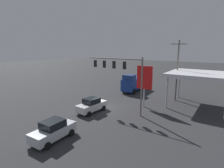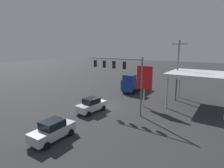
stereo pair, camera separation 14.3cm
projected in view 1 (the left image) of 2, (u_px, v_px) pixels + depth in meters
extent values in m
plane|color=#2D2D30|center=(104.00, 108.00, 25.40)|extent=(200.00, 200.00, 0.00)
cylinder|color=slate|center=(141.00, 88.00, 21.73)|extent=(0.20, 0.20, 7.49)
cylinder|color=slate|center=(114.00, 59.00, 23.37)|extent=(8.40, 0.14, 0.14)
cube|color=black|center=(125.00, 65.00, 22.59)|extent=(0.36, 0.28, 1.00)
sphere|color=#360505|center=(125.00, 63.00, 22.68)|extent=(0.22, 0.22, 0.22)
sphere|color=#392305|center=(125.00, 65.00, 22.74)|extent=(0.22, 0.22, 0.22)
sphere|color=#41FF6B|center=(125.00, 68.00, 22.80)|extent=(0.22, 0.22, 0.22)
cube|color=black|center=(114.00, 65.00, 23.50)|extent=(0.36, 0.28, 1.00)
sphere|color=#360505|center=(115.00, 62.00, 23.59)|extent=(0.22, 0.22, 0.22)
sphere|color=#392305|center=(115.00, 65.00, 23.65)|extent=(0.22, 0.22, 0.22)
sphere|color=#41FF6B|center=(115.00, 67.00, 23.71)|extent=(0.22, 0.22, 0.22)
cube|color=black|center=(104.00, 64.00, 24.41)|extent=(0.36, 0.28, 1.00)
sphere|color=#360505|center=(105.00, 62.00, 24.50)|extent=(0.22, 0.22, 0.22)
sphere|color=#392305|center=(105.00, 64.00, 24.56)|extent=(0.22, 0.22, 0.22)
sphere|color=#41FF6B|center=(105.00, 66.00, 24.62)|extent=(0.22, 0.22, 0.22)
cube|color=black|center=(95.00, 64.00, 25.32)|extent=(0.36, 0.28, 1.00)
sphere|color=#360505|center=(96.00, 61.00, 25.41)|extent=(0.22, 0.22, 0.22)
sphere|color=#392305|center=(96.00, 63.00, 25.47)|extent=(0.22, 0.22, 0.22)
sphere|color=#41FF6B|center=(96.00, 65.00, 25.53)|extent=(0.22, 0.22, 0.22)
cylinder|color=slate|center=(177.00, 71.00, 28.34)|extent=(0.26, 0.26, 9.81)
cube|color=slate|center=(179.00, 44.00, 27.47)|extent=(2.40, 0.14, 0.14)
cube|color=silver|center=(200.00, 75.00, 25.31)|extent=(8.43, 8.03, 0.60)
cube|color=red|center=(204.00, 72.00, 28.57)|extent=(8.43, 0.06, 0.36)
cylinder|color=#B7B7BC|center=(179.00, 85.00, 30.59)|extent=(0.24, 0.24, 4.49)
cylinder|color=#B7B7BC|center=(167.00, 93.00, 25.08)|extent=(0.24, 0.24, 4.49)
cylinder|color=#B7B7BC|center=(144.00, 87.00, 25.52)|extent=(0.24, 0.24, 6.07)
cube|color=red|center=(145.00, 78.00, 25.25)|extent=(2.34, 0.24, 3.36)
cube|color=black|center=(145.00, 77.00, 25.36)|extent=(1.64, 0.04, 1.18)
cube|color=silver|center=(92.00, 106.00, 23.85)|extent=(2.07, 4.51, 0.90)
cube|color=black|center=(92.00, 101.00, 23.69)|extent=(1.78, 2.10, 0.70)
cylinder|color=black|center=(89.00, 114.00, 22.29)|extent=(0.26, 0.67, 0.66)
cylinder|color=black|center=(79.00, 111.00, 23.40)|extent=(0.26, 0.67, 0.66)
cylinder|color=black|center=(104.00, 108.00, 24.49)|extent=(0.26, 0.67, 0.66)
cylinder|color=black|center=(94.00, 105.00, 25.60)|extent=(0.26, 0.67, 0.66)
cube|color=navy|center=(134.00, 83.00, 35.33)|extent=(2.52, 6.87, 2.20)
cube|color=navy|center=(129.00, 77.00, 33.29)|extent=(2.17, 1.87, 0.90)
cylinder|color=black|center=(134.00, 92.00, 33.11)|extent=(0.25, 0.97, 0.96)
cylinder|color=black|center=(123.00, 90.00, 34.35)|extent=(0.25, 0.97, 0.96)
cylinder|color=black|center=(143.00, 87.00, 36.76)|extent=(0.25, 0.97, 0.96)
cylinder|color=black|center=(133.00, 86.00, 37.99)|extent=(0.25, 0.97, 0.96)
cube|color=silver|center=(53.00, 132.00, 16.55)|extent=(2.02, 4.49, 0.90)
cube|color=black|center=(53.00, 124.00, 16.39)|extent=(1.76, 2.08, 0.70)
cylinder|color=black|center=(48.00, 146.00, 14.97)|extent=(0.25, 0.67, 0.66)
cylinder|color=black|center=(34.00, 140.00, 15.92)|extent=(0.25, 0.67, 0.66)
cylinder|color=black|center=(71.00, 133.00, 17.36)|extent=(0.25, 0.67, 0.66)
cylinder|color=black|center=(59.00, 128.00, 18.30)|extent=(0.25, 0.67, 0.66)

